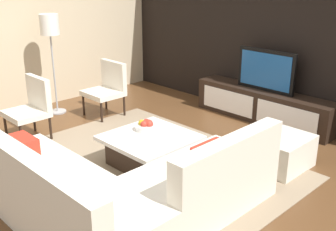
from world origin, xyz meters
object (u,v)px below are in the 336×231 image
accent_chair_near (32,105)px  accent_chair_far (108,86)px  sectional_couch (116,190)px  coffee_table (150,150)px  ottoman (277,150)px  media_console (263,106)px  television (266,70)px  floor_lamp (50,32)px  fruit_bowl (146,126)px

accent_chair_near → accent_chair_far: (-0.05, 1.35, -0.00)m
sectional_couch → accent_chair_far: bearing=144.7°
coffee_table → accent_chair_near: size_ratio=1.13×
coffee_table → ottoman: size_ratio=1.41×
media_console → television: television is taller
television → sectional_couch: size_ratio=0.41×
floor_lamp → accent_chair_far: (0.67, 0.57, -0.85)m
coffee_table → ottoman: bearing=44.8°
coffee_table → accent_chair_near: 1.91m
sectional_couch → coffee_table: sectional_couch is taller
sectional_couch → accent_chair_far: (-2.45, 1.73, 0.20)m
accent_chair_near → ottoman: (2.89, 1.69, -0.29)m
fruit_bowl → accent_chair_near: bearing=-156.6°
coffee_table → fruit_bowl: size_ratio=3.51×
television → fruit_bowl: 2.25m
media_console → fruit_bowl: (-0.28, -2.20, 0.19)m
television → media_console: bearing=-90.0°
coffee_table → television: bearing=87.5°
media_console → sectional_couch: 3.32m
coffee_table → accent_chair_far: (-1.85, 0.75, 0.29)m
accent_chair_near → fruit_bowl: (1.62, 0.70, -0.05)m
sectional_couch → television: bearing=98.7°
ottoman → television: bearing=129.5°
floor_lamp → ottoman: 3.90m
accent_chair_near → sectional_couch: bearing=-19.8°
accent_chair_near → ottoman: 3.36m
fruit_bowl → accent_chair_far: (-1.67, 0.65, 0.05)m
media_console → ottoman: media_console is taller
ottoman → floor_lamp: bearing=-165.9°
coffee_table → accent_chair_near: accent_chair_near is taller
sectional_couch → accent_chair_near: (-2.40, 0.39, 0.20)m
media_console → television: (0.00, 0.00, 0.57)m
media_console → coffee_table: size_ratio=2.35×
television → sectional_couch: 3.36m
media_console → fruit_bowl: 2.22m
media_console → floor_lamp: floor_lamp is taller
floor_lamp → ottoman: bearing=14.1°
coffee_table → floor_lamp: (-2.52, 0.18, 1.14)m
sectional_couch → media_console: bearing=98.7°
coffee_table → fruit_bowl: fruit_bowl is taller
floor_lamp → accent_chair_near: bearing=-47.1°
television → accent_chair_near: television is taller
media_console → coffee_table: bearing=-92.5°
sectional_couch → fruit_bowl: sectional_couch is taller
media_console → ottoman: (0.99, -1.21, -0.05)m
floor_lamp → accent_chair_far: floor_lamp is taller
media_console → accent_chair_near: (-1.90, -2.89, 0.24)m
television → ottoman: 1.68m
media_console → floor_lamp: bearing=-141.1°
media_console → accent_chair_far: 2.50m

